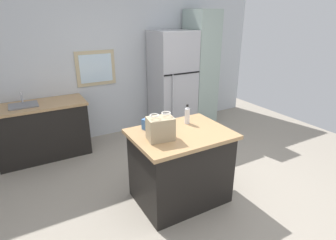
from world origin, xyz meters
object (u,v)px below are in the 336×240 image
Objects in this scene: kitchen_island at (180,166)px; refrigerator at (173,82)px; tall_cabinet at (200,70)px; shopping_bag at (160,128)px; small_box at (150,124)px; bottle at (187,115)px.

refrigerator is at bearing 62.02° from kitchen_island.
kitchen_island is 0.50× the size of tall_cabinet.
small_box is at bearing 85.37° from shopping_bag.
small_box is (-1.95, -1.71, -0.16)m from tall_cabinet.
refrigerator reaches higher than shopping_bag.
refrigerator is (1.05, 1.98, 0.49)m from kitchen_island.
shopping_bag is at bearing -170.45° from kitchen_island.
refrigerator is 2.16m from small_box.
refrigerator is 12.85× the size of small_box.
small_box is at bearing 172.01° from bottle.
bottle is at bearing -129.63° from tall_cabinet.
bottle reaches higher than small_box.
tall_cabinet reaches higher than refrigerator.
shopping_bag is (-1.98, -2.03, -0.10)m from tall_cabinet.
tall_cabinet is 7.40× the size of shopping_bag.
bottle is (0.48, -0.07, 0.05)m from small_box.
kitchen_island is at bearing -117.98° from refrigerator.
bottle is at bearing 42.93° from kitchen_island.
tall_cabinet reaches higher than bottle.
tall_cabinet is at bearing 50.37° from bottle.
refrigerator is at bearing 56.50° from shopping_bag.
kitchen_island is 0.63m from small_box.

